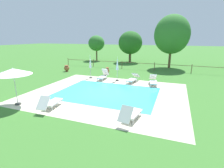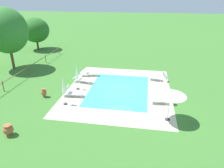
# 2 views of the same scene
# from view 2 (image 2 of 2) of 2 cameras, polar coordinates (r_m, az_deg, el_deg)

# --- Properties ---
(ground_plane) EXTENTS (160.00, 160.00, 0.00)m
(ground_plane) POSITION_cam_2_polar(r_m,az_deg,el_deg) (19.63, 1.82, -1.60)
(ground_plane) COLOR #3D752D
(pool_deck_paving) EXTENTS (11.52, 9.49, 0.01)m
(pool_deck_paving) POSITION_cam_2_polar(r_m,az_deg,el_deg) (19.63, 1.82, -1.59)
(pool_deck_paving) COLOR beige
(pool_deck_paving) RESTS_ON ground
(swimming_pool_water) EXTENTS (7.43, 5.40, 0.01)m
(swimming_pool_water) POSITION_cam_2_polar(r_m,az_deg,el_deg) (19.62, 1.82, -1.59)
(swimming_pool_water) COLOR #42CCD6
(swimming_pool_water) RESTS_ON ground
(pool_coping_rim) EXTENTS (7.91, 5.88, 0.01)m
(pool_coping_rim) POSITION_cam_2_polar(r_m,az_deg,el_deg) (19.62, 1.82, -1.57)
(pool_coping_rim) COLOR beige
(pool_coping_rim) RESTS_ON ground
(sun_lounger_north_near_steps) EXTENTS (0.94, 2.10, 0.79)m
(sun_lounger_north_near_steps) POSITION_cam_2_polar(r_m,az_deg,el_deg) (21.23, -7.96, 1.27)
(sun_lounger_north_near_steps) COLOR white
(sun_lounger_north_near_steps) RESTS_ON ground
(sun_lounger_north_mid) EXTENTS (0.82, 1.96, 0.95)m
(sun_lounger_north_mid) POSITION_cam_2_polar(r_m,az_deg,el_deg) (17.59, 13.60, -4.07)
(sun_lounger_north_mid) COLOR white
(sun_lounger_north_mid) RESTS_ON ground
(sun_lounger_north_far) EXTENTS (0.65, 1.83, 1.02)m
(sun_lounger_north_far) POSITION_cam_2_polar(r_m,az_deg,el_deg) (18.57, -10.68, -2.21)
(sun_lounger_north_far) COLOR white
(sun_lounger_north_far) RESTS_ON ground
(sun_lounger_north_end) EXTENTS (0.88, 1.93, 0.99)m
(sun_lounger_north_end) POSITION_cam_2_polar(r_m,az_deg,el_deg) (21.98, 12.44, 1.81)
(sun_lounger_north_end) COLOR white
(sun_lounger_north_end) RESTS_ON ground
(sun_lounger_south_near_corner) EXTENTS (0.96, 2.05, 0.88)m
(sun_lounger_south_near_corner) POSITION_cam_2_polar(r_m,az_deg,el_deg) (22.86, -6.06, 3.08)
(sun_lounger_south_near_corner) COLOR white
(sun_lounger_south_near_corner) RESTS_ON ground
(patio_umbrella_open_foreground) EXTENTS (2.16, 2.16, 2.36)m
(patio_umbrella_open_foreground) POSITION_cam_2_polar(r_m,az_deg,el_deg) (14.72, 15.62, -2.46)
(patio_umbrella_open_foreground) COLOR #383838
(patio_umbrella_open_foreground) RESTS_ON ground
(patio_umbrella_closed_row_west) EXTENTS (0.32, 0.32, 2.33)m
(patio_umbrella_closed_row_west) POSITION_cam_2_polar(r_m,az_deg,el_deg) (19.42, -9.53, 2.72)
(patio_umbrella_closed_row_west) COLOR #383838
(patio_umbrella_closed_row_west) RESTS_ON ground
(patio_umbrella_closed_row_mid_west) EXTENTS (0.32, 0.32, 2.37)m
(patio_umbrella_closed_row_mid_west) POSITION_cam_2_polar(r_m,az_deg,el_deg) (16.91, -13.00, -0.78)
(patio_umbrella_closed_row_mid_west) COLOR #383838
(patio_umbrella_closed_row_mid_west) RESTS_ON ground
(terracotta_urn_near_fence) EXTENTS (0.63, 0.63, 0.76)m
(terracotta_urn_near_fence) POSITION_cam_2_polar(r_m,az_deg,el_deg) (15.08, -26.35, -11.07)
(terracotta_urn_near_fence) COLOR #A85B38
(terracotta_urn_near_fence) RESTS_ON ground
(terracotta_urn_by_tree) EXTENTS (0.45, 0.45, 0.79)m
(terracotta_urn_by_tree) POSITION_cam_2_polar(r_m,az_deg,el_deg) (19.07, -17.99, -2.22)
(terracotta_urn_by_tree) COLOR #A85B38
(terracotta_urn_by_tree) RESTS_ON ground
(perimeter_fence) EXTENTS (21.57, 0.08, 1.05)m
(perimeter_fence) POSITION_cam_2_polar(r_m,az_deg,el_deg) (23.06, -24.53, 2.05)
(perimeter_fence) COLOR brown
(perimeter_fence) RESTS_ON ground
(tree_centre) EXTENTS (4.09, 4.09, 4.86)m
(tree_centre) POSITION_cam_2_polar(r_m,az_deg,el_deg) (35.20, -20.03, 13.56)
(tree_centre) COLOR brown
(tree_centre) RESTS_ON ground
(tree_east_mid) EXTENTS (4.58, 4.58, 6.97)m
(tree_east_mid) POSITION_cam_2_polar(r_m,az_deg,el_deg) (26.76, -26.67, 12.80)
(tree_east_mid) COLOR brown
(tree_east_mid) RESTS_ON ground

